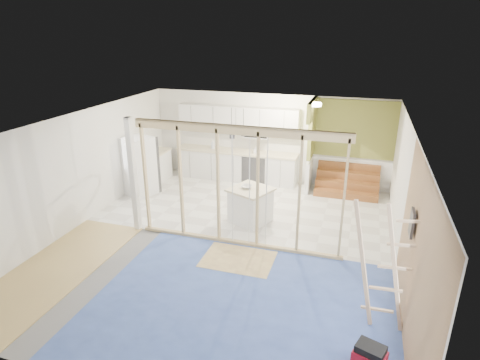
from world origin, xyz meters
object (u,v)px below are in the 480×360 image
(fridge, at_px, (139,167))
(island, at_px, (250,206))
(toolbox, at_px, (369,358))
(ladder, at_px, (383,267))

(fridge, relative_size, island, 1.43)
(toolbox, xyz_separation_m, ladder, (0.09, 0.95, 0.85))
(island, distance_m, ladder, 4.04)
(island, relative_size, ladder, 0.57)
(toolbox, bearing_deg, fridge, 163.49)
(fridge, distance_m, ladder, 7.13)
(toolbox, height_order, ladder, ladder)
(island, height_order, ladder, ladder)
(island, xyz_separation_m, toolbox, (2.73, -3.78, -0.24))
(island, xyz_separation_m, ladder, (2.82, -2.83, 0.61))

